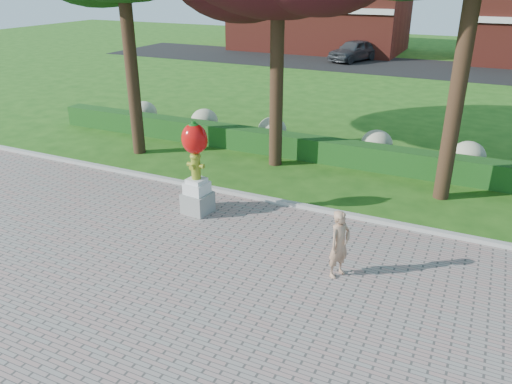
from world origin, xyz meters
TOP-DOWN VIEW (x-y plane):
  - ground at (0.00, 0.00)m, footprint 100.00×100.00m
  - walkway at (0.00, -4.00)m, footprint 40.00×14.00m
  - curb at (0.00, 3.00)m, footprint 40.00×0.18m
  - lawn_hedge at (0.00, 7.00)m, footprint 24.00×0.70m
  - hydrangea_row at (0.57, 8.00)m, footprint 20.10×1.10m
  - street at (0.00, 28.00)m, footprint 50.00×8.00m
  - building_left at (-10.00, 34.00)m, footprint 14.00×8.00m
  - hydrant_sculpture at (-2.38, 1.54)m, footprint 0.77×0.77m
  - woman at (1.98, 0.15)m, footprint 0.56×0.65m
  - parked_car at (-5.51, 28.95)m, footprint 3.33×4.90m

SIDE VIEW (x-z plane):
  - ground at x=0.00m, z-range 0.00..0.00m
  - street at x=0.00m, z-range 0.00..0.02m
  - walkway at x=0.00m, z-range 0.00..0.04m
  - curb at x=0.00m, z-range 0.00..0.15m
  - lawn_hedge at x=0.00m, z-range 0.00..0.80m
  - hydrangea_row at x=0.57m, z-range 0.06..1.04m
  - parked_car at x=-5.51m, z-range 0.02..1.57m
  - woman at x=1.98m, z-range 0.04..1.55m
  - hydrant_sculpture at x=-2.38m, z-range 0.12..2.67m
  - building_left at x=-10.00m, z-range 0.00..7.00m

